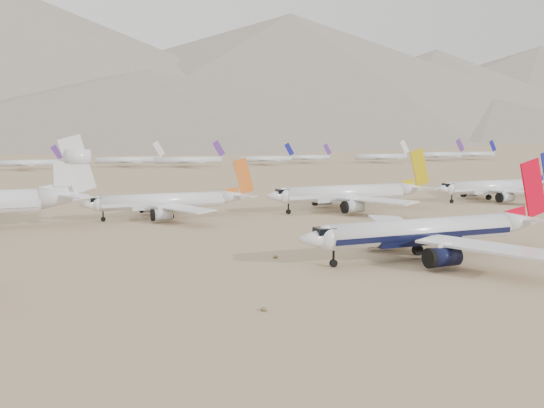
% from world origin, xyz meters
% --- Properties ---
extents(ground, '(7000.00, 7000.00, 0.00)m').
position_xyz_m(ground, '(0.00, 0.00, 0.00)').
color(ground, '#7E6549').
rests_on(ground, ground).
extents(main_airliner, '(50.40, 49.23, 17.79)m').
position_xyz_m(main_airliner, '(-4.06, 4.08, 4.89)').
color(main_airliner, silver).
rests_on(main_airliner, ground).
extents(row2_navy_widebody, '(45.88, 44.86, 16.32)m').
position_xyz_m(row2_navy_widebody, '(71.79, 70.79, 4.56)').
color(row2_navy_widebody, silver).
rests_on(row2_navy_widebody, ground).
extents(row2_gold_tail, '(50.08, 48.98, 17.83)m').
position_xyz_m(row2_gold_tail, '(15.00, 67.13, 4.99)').
color(row2_gold_tail, silver).
rests_on(row2_gold_tail, ground).
extents(row2_orange_tail, '(44.01, 43.05, 15.70)m').
position_xyz_m(row2_orange_tail, '(-36.63, 72.28, 4.41)').
color(row2_orange_tail, silver).
rests_on(row2_orange_tail, ground).
extents(distant_storage_row, '(553.39, 59.02, 15.14)m').
position_xyz_m(distant_storage_row, '(11.90, 298.14, 4.48)').
color(distant_storage_row, silver).
rests_on(distant_storage_row, ground).
extents(mountain_range, '(7354.00, 3024.00, 470.00)m').
position_xyz_m(mountain_range, '(70.18, 1648.01, 190.32)').
color(mountain_range, slate).
rests_on(mountain_range, ground).
extents(foothills, '(4637.50, 1395.00, 155.00)m').
position_xyz_m(foothills, '(526.68, 1100.00, 67.15)').
color(foothills, slate).
rests_on(foothills, ground).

